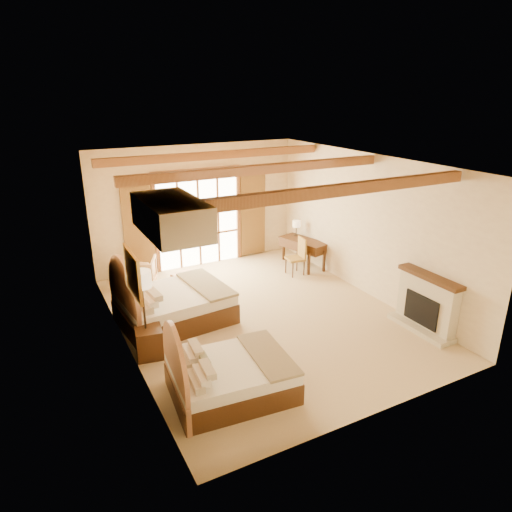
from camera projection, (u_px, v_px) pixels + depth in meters
floor at (260, 316)px, 9.60m from camera, size 7.00×7.00×0.00m
wall_back at (197, 206)px, 11.96m from camera, size 5.50×0.00×5.50m
wall_left at (120, 268)px, 7.85m from camera, size 0.00×7.00×7.00m
wall_right at (368, 226)px, 10.26m from camera, size 0.00×7.00×7.00m
ceiling at (261, 163)px, 8.50m from camera, size 7.00×7.00×0.00m
ceiling_beams at (261, 169)px, 8.54m from camera, size 5.39×4.60×0.18m
french_doors at (199, 220)px, 12.03m from camera, size 3.95×0.08×2.60m
fireplace at (426, 306)px, 8.90m from camera, size 0.46×1.40×1.16m
painting at (133, 274)px, 7.19m from camera, size 0.06×0.95×0.75m
canopy_valance at (171, 216)px, 5.88m from camera, size 0.70×1.40×0.45m
bed_near at (224, 376)px, 6.98m from camera, size 1.94×1.54×1.20m
bed_far at (167, 304)px, 9.18m from camera, size 2.27×1.79×1.41m
nightstand at (149, 343)px, 8.07m from camera, size 0.52×0.52×0.55m
floor_lamp at (142, 285)px, 7.72m from camera, size 0.34×0.34×1.62m
armchair at (139, 272)px, 10.95m from camera, size 1.01×1.02×0.71m
ottoman at (186, 282)px, 10.84m from camera, size 0.67×0.67×0.38m
desk at (303, 252)px, 12.24m from camera, size 0.89×1.44×0.72m
desk_chair at (296, 263)px, 11.68m from camera, size 0.48×0.47×0.96m
desk_lamp at (296, 224)px, 12.38m from camera, size 0.21×0.21×0.42m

